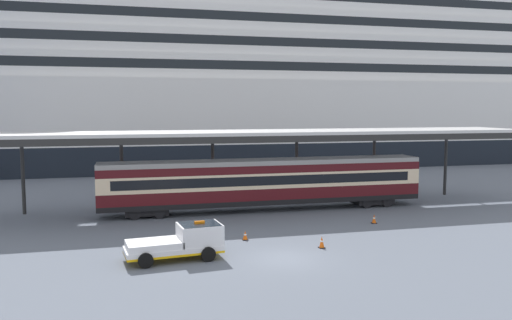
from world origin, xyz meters
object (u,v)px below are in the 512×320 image
object	(u,v)px
service_truck	(183,241)
traffic_cone_far	(245,235)
traffic_cone_mid	(374,219)
traffic_cone_near	(322,242)
train_carriage	(265,182)
cruise_ship	(76,68)

from	to	relation	value
service_truck	traffic_cone_far	size ratio (longest dim) A/B	9.09
service_truck	traffic_cone_mid	bearing A→B (deg)	20.92
traffic_cone_mid	traffic_cone_far	distance (m)	10.24
traffic_cone_near	traffic_cone_far	distance (m)	4.91
train_carriage	traffic_cone_mid	world-z (taller)	train_carriage
service_truck	traffic_cone_near	size ratio (longest dim) A/B	7.51
traffic_cone_far	traffic_cone_near	bearing A→B (deg)	-36.18
service_truck	traffic_cone_mid	distance (m)	15.17
traffic_cone_far	train_carriage	bearing A→B (deg)	67.50
train_carriage	traffic_cone_mid	xyz separation A→B (m)	(6.35, -6.41, -1.99)
train_carriage	traffic_cone_mid	distance (m)	9.24
cruise_ship	train_carriage	size ratio (longest dim) A/B	6.17
cruise_ship	traffic_cone_near	bearing A→B (deg)	-70.06
train_carriage	traffic_cone_near	bearing A→B (deg)	-88.30
traffic_cone_mid	traffic_cone_near	bearing A→B (deg)	-138.99
traffic_cone_mid	cruise_ship	bearing A→B (deg)	118.67
cruise_ship	train_carriage	bearing A→B (deg)	-64.88
traffic_cone_mid	traffic_cone_far	size ratio (longest dim) A/B	1.12
traffic_cone_near	cruise_ship	bearing A→B (deg)	109.94
train_carriage	service_truck	bearing A→B (deg)	-123.42
traffic_cone_near	train_carriage	bearing A→B (deg)	91.70
service_truck	traffic_cone_far	world-z (taller)	service_truck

